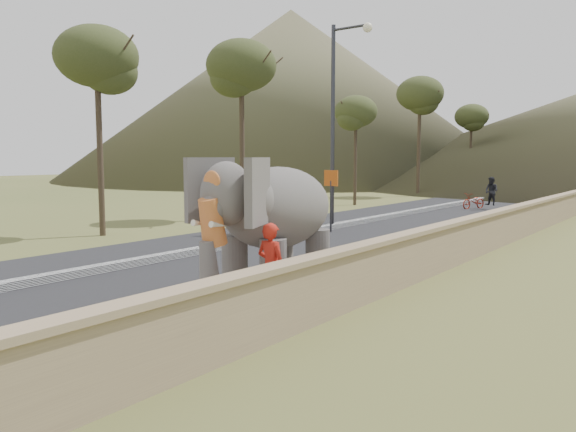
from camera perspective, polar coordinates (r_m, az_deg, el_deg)
name	(u,v)px	position (r m, az deg, el deg)	size (l,w,h in m)	color
ground	(135,342)	(9.35, -15.27, -12.29)	(160.00, 160.00, 0.00)	olive
road	(277,239)	(19.77, -1.09, -2.38)	(7.00, 120.00, 0.03)	black
median	(277,237)	(19.75, -1.09, -2.11)	(0.35, 120.00, 0.22)	black
walkway	(409,252)	(17.16, 12.19, -3.60)	(3.00, 120.00, 0.15)	#9E9687
parapet	(464,241)	(16.48, 17.44, -2.47)	(0.30, 120.00, 1.10)	tan
lamppost	(340,106)	(22.38, 5.26, 11.04)	(1.76, 0.36, 8.00)	#2F2D33
signboard	(331,190)	(21.49, 4.39, 2.64)	(0.60, 0.08, 2.40)	#2D2D33
hill_left	(291,95)	(75.78, 0.30, 12.16)	(60.00, 60.00, 22.00)	brown
elephant_and_man	(278,226)	(11.52, -1.07, -1.04)	(2.29, 3.84, 2.70)	slate
motorcyclist	(481,197)	(32.83, 19.06, 1.85)	(1.99, 1.80, 1.82)	maroon
trees	(554,140)	(34.25, 25.40, 7.00)	(48.10, 41.06, 9.02)	#473828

